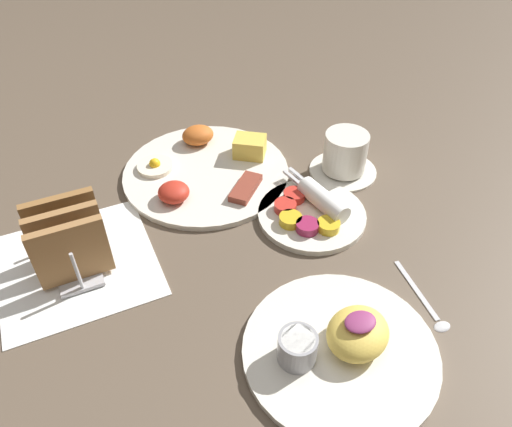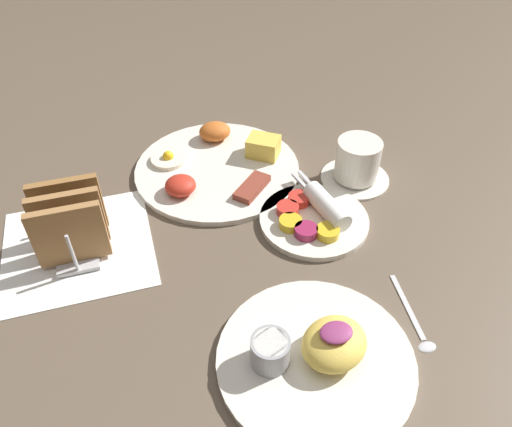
{
  "view_description": "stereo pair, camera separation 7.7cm",
  "coord_description": "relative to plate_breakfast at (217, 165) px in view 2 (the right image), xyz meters",
  "views": [
    {
      "loc": [
        -0.2,
        -0.48,
        0.54
      ],
      "look_at": [
        0.04,
        0.05,
        0.03
      ],
      "focal_mm": 35.0,
      "sensor_mm": 36.0,
      "label": 1
    },
    {
      "loc": [
        -0.13,
        -0.5,
        0.54
      ],
      "look_at": [
        0.04,
        0.05,
        0.03
      ],
      "focal_mm": 35.0,
      "sensor_mm": 36.0,
      "label": 2
    }
  ],
  "objects": [
    {
      "name": "plate_condiments",
      "position": [
        0.11,
        -0.18,
        0.0
      ],
      "size": [
        0.17,
        0.19,
        0.04
      ],
      "color": "silver",
      "rests_on": "ground_plane"
    },
    {
      "name": "teaspoon",
      "position": [
        0.17,
        -0.41,
        -0.01
      ],
      "size": [
        0.03,
        0.13,
        0.01
      ],
      "color": "silver",
      "rests_on": "ground_plane"
    },
    {
      "name": "plate_foreground",
      "position": [
        0.02,
        -0.42,
        0.0
      ],
      "size": [
        0.24,
        0.24,
        0.06
      ],
      "color": "silver",
      "rests_on": "ground_plane"
    },
    {
      "name": "ground_plane",
      "position": [
        -0.02,
        -0.21,
        -0.01
      ],
      "size": [
        3.0,
        3.0,
        0.0
      ],
      "primitive_type": "plane",
      "color": "brown"
    },
    {
      "name": "coffee_cup",
      "position": [
        0.23,
        -0.1,
        0.03
      ],
      "size": [
        0.12,
        0.12,
        0.08
      ],
      "color": "silver",
      "rests_on": "ground_plane"
    },
    {
      "name": "napkin_flat",
      "position": [
        -0.25,
        -0.13,
        -0.01
      ],
      "size": [
        0.22,
        0.22,
        0.0
      ],
      "color": "white",
      "rests_on": "ground_plane"
    },
    {
      "name": "toast_rack",
      "position": [
        -0.25,
        -0.13,
        0.04
      ],
      "size": [
        0.1,
        0.12,
        0.1
      ],
      "color": "#B7B7BC",
      "rests_on": "ground_plane"
    },
    {
      "name": "plate_breakfast",
      "position": [
        0.0,
        0.0,
        0.0
      ],
      "size": [
        0.29,
        0.29,
        0.05
      ],
      "color": "silver",
      "rests_on": "ground_plane"
    }
  ]
}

